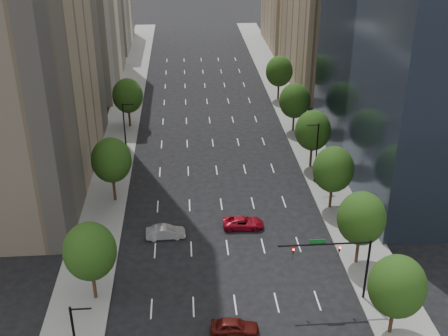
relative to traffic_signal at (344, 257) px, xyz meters
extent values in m
cube|color=slate|center=(-26.03, 30.00, -5.10)|extent=(6.00, 200.00, 0.15)
cube|color=slate|center=(4.97, 30.00, -5.10)|extent=(6.00, 200.00, 0.15)
cube|color=beige|center=(-35.53, 106.00, 3.83)|extent=(14.00, 26.00, 18.00)
cube|color=#8C7759|center=(14.47, 70.00, 9.83)|extent=(14.00, 30.00, 30.00)
cube|color=#8C7759|center=(14.47, 103.00, 2.83)|extent=(14.00, 26.00, 16.00)
cylinder|color=#382316|center=(3.47, -5.00, -3.30)|extent=(0.36, 0.36, 3.75)
ellipsoid|color=#1A370F|center=(3.47, -5.00, 0.23)|extent=(5.20, 5.20, 5.98)
cylinder|color=#382316|center=(3.47, 6.00, -3.17)|extent=(0.36, 0.36, 4.00)
ellipsoid|color=#1A370F|center=(3.47, 6.00, 0.59)|extent=(5.20, 5.20, 5.98)
cylinder|color=#382316|center=(3.47, 18.00, -3.22)|extent=(0.36, 0.36, 3.90)
ellipsoid|color=#1A370F|center=(3.47, 18.00, 0.44)|extent=(5.20, 5.20, 5.98)
cylinder|color=#382316|center=(3.47, 30.00, -3.12)|extent=(0.36, 0.36, 4.10)
ellipsoid|color=#1A370F|center=(3.47, 30.00, 0.73)|extent=(5.20, 5.20, 5.98)
cylinder|color=#382316|center=(3.47, 44.00, -3.27)|extent=(0.36, 0.36, 3.80)
ellipsoid|color=#1A370F|center=(3.47, 44.00, 0.30)|extent=(5.20, 5.20, 5.98)
cylinder|color=#382316|center=(3.47, 60.00, -3.17)|extent=(0.36, 0.36, 4.00)
ellipsoid|color=#1A370F|center=(3.47, 60.00, 0.59)|extent=(5.20, 5.20, 5.98)
cylinder|color=#382316|center=(-24.53, 2.00, -3.17)|extent=(0.36, 0.36, 4.00)
ellipsoid|color=#1A370F|center=(-24.53, 2.00, 0.59)|extent=(5.20, 5.20, 5.98)
cylinder|color=#382316|center=(-24.53, 22.00, -3.10)|extent=(0.36, 0.36, 4.15)
ellipsoid|color=#1A370F|center=(-24.53, 22.00, 0.80)|extent=(5.20, 5.20, 5.98)
cylinder|color=#382316|center=(-24.53, 48.00, -3.20)|extent=(0.36, 0.36, 3.95)
ellipsoid|color=#1A370F|center=(-24.53, 48.00, 0.52)|extent=(5.20, 5.20, 5.98)
cylinder|color=black|center=(2.97, 25.00, -0.67)|extent=(0.20, 0.20, 9.00)
cylinder|color=black|center=(2.17, 25.00, 3.63)|extent=(1.60, 0.14, 0.14)
cylinder|color=black|center=(-23.23, -10.00, 3.63)|extent=(1.60, 0.14, 0.14)
cylinder|color=black|center=(-24.03, 35.00, -0.67)|extent=(0.20, 0.20, 9.00)
cylinder|color=black|center=(-23.23, 35.00, 3.63)|extent=(1.60, 0.14, 0.14)
cylinder|color=black|center=(2.47, 0.00, -1.67)|extent=(0.24, 0.24, 7.00)
cylinder|color=black|center=(-2.03, 0.00, 1.63)|extent=(9.00, 0.18, 0.18)
imported|color=black|center=(-0.53, 0.00, 1.08)|extent=(0.18, 0.22, 1.10)
imported|color=black|center=(-5.03, 0.00, 1.08)|extent=(0.18, 0.22, 1.10)
sphere|color=#FF0C07|center=(-0.53, -0.18, 1.28)|extent=(0.20, 0.20, 0.20)
sphere|color=#FF0C07|center=(-5.03, -0.18, 1.28)|extent=(0.20, 0.20, 0.20)
cube|color=#0C591E|center=(-2.73, 0.00, 1.98)|extent=(1.60, 0.06, 0.45)
imported|color=#460F0B|center=(-10.96, -3.97, -4.40)|extent=(4.71, 2.32, 1.54)
imported|color=#A7A8AD|center=(-17.67, 12.60, -4.41)|extent=(4.73, 1.84, 1.53)
imported|color=maroon|center=(-8.25, 14.10, -4.48)|extent=(5.10, 2.51, 1.39)
camera|label=1|loc=(-14.91, -43.76, 31.96)|focal=44.97mm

